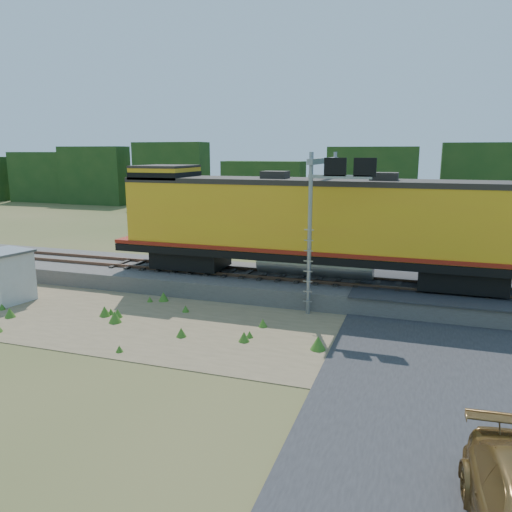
% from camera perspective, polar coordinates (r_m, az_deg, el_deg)
% --- Properties ---
extents(ground, '(140.00, 140.00, 0.00)m').
position_cam_1_polar(ground, '(18.96, -1.87, -8.97)').
color(ground, '#475123').
rests_on(ground, ground).
extents(ballast, '(70.00, 5.00, 0.80)m').
position_cam_1_polar(ballast, '(24.27, 3.07, -3.30)').
color(ballast, slate).
rests_on(ballast, ground).
extents(rails, '(70.00, 1.54, 0.16)m').
position_cam_1_polar(rails, '(24.15, 3.08, -2.20)').
color(rails, brown).
rests_on(rails, ballast).
extents(dirt_shoulder, '(26.00, 8.00, 0.03)m').
position_cam_1_polar(dirt_shoulder, '(20.12, -6.76, -7.75)').
color(dirt_shoulder, '#8C7754').
rests_on(dirt_shoulder, ground).
extents(road, '(7.00, 66.00, 0.86)m').
position_cam_1_polar(road, '(18.59, 20.00, -9.86)').
color(road, '#38383A').
rests_on(road, ground).
extents(tree_line_north, '(130.00, 3.00, 6.50)m').
position_cam_1_polar(tree_line_north, '(55.07, 12.13, 7.77)').
color(tree_line_north, '#1B3D16').
rests_on(tree_line_north, ground).
extents(weed_clumps, '(15.00, 6.20, 0.56)m').
position_cam_1_polar(weed_clumps, '(20.45, -11.08, -7.61)').
color(weed_clumps, '#3D7120').
rests_on(weed_clumps, ground).
extents(locomotive, '(19.80, 3.02, 5.11)m').
position_cam_1_polar(locomotive, '(23.36, 6.14, 3.77)').
color(locomotive, black).
rests_on(locomotive, rails).
extents(shed, '(2.33, 2.33, 2.38)m').
position_cam_1_polar(shed, '(25.29, -26.73, -2.07)').
color(shed, silver).
rests_on(shed, ground).
extents(signal_gantry, '(2.67, 6.20, 6.72)m').
position_cam_1_polar(signal_gantry, '(22.36, 8.30, 7.44)').
color(signal_gantry, gray).
rests_on(signal_gantry, ground).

